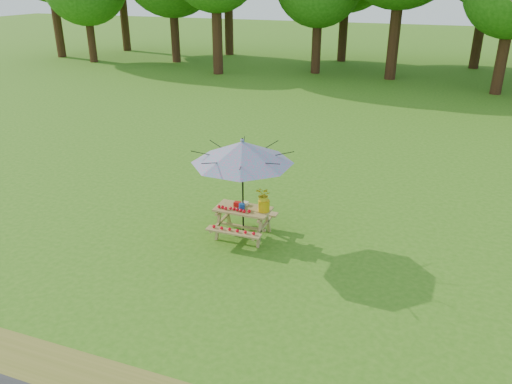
% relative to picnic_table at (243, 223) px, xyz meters
% --- Properties ---
extents(ground, '(120.00, 120.00, 0.00)m').
position_rel_picnic_table_xyz_m(ground, '(1.12, -2.13, -0.33)').
color(ground, '#346E14').
rests_on(ground, ground).
extents(picnic_table, '(1.20, 1.32, 0.67)m').
position_rel_picnic_table_xyz_m(picnic_table, '(0.00, 0.00, 0.00)').
color(picnic_table, '#A88B4B').
rests_on(picnic_table, ground).
extents(patio_umbrella, '(2.75, 2.75, 2.25)m').
position_rel_picnic_table_xyz_m(patio_umbrella, '(0.00, 0.00, 1.62)').
color(patio_umbrella, black).
rests_on(patio_umbrella, ground).
extents(produce_bins, '(0.29, 0.36, 0.13)m').
position_rel_picnic_table_xyz_m(produce_bins, '(-0.06, 0.04, 0.40)').
color(produce_bins, red).
rests_on(produce_bins, picnic_table).
extents(tomatoes_row, '(0.77, 0.13, 0.07)m').
position_rel_picnic_table_xyz_m(tomatoes_row, '(-0.15, -0.18, 0.38)').
color(tomatoes_row, red).
rests_on(tomatoes_row, picnic_table).
extents(flower_bucket, '(0.42, 0.40, 0.55)m').
position_rel_picnic_table_xyz_m(flower_bucket, '(0.47, 0.03, 0.64)').
color(flower_bucket, '#E0A70B').
rests_on(flower_bucket, picnic_table).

